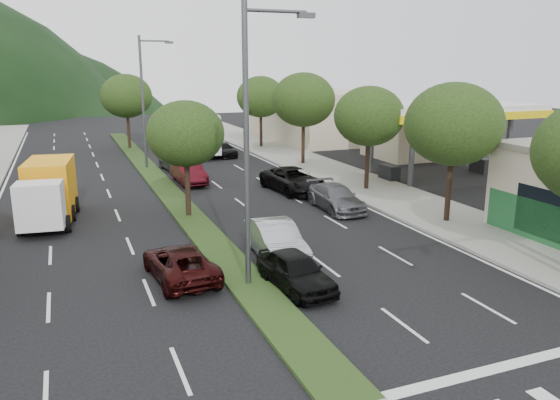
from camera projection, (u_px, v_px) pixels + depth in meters
name	position (u px, v px, depth m)	size (l,w,h in m)	color
sidewalk_right	(337.00, 175.00, 39.80)	(5.00, 90.00, 0.15)	gray
median	(158.00, 180.00, 38.03)	(1.60, 56.00, 0.12)	#233814
gas_canopy	(441.00, 112.00, 38.33)	(12.20, 8.20, 5.25)	silver
bldg_right_far	(314.00, 115.00, 58.84)	(10.00, 16.00, 5.20)	beige
tree_r_b	(454.00, 124.00, 26.71)	(4.80, 4.80, 6.94)	black
tree_r_c	(369.00, 116.00, 33.99)	(4.40, 4.40, 6.48)	black
tree_r_d	(304.00, 100.00, 42.90)	(5.00, 5.00, 7.17)	black
tree_r_e	(261.00, 97.00, 51.99)	(4.60, 4.60, 6.71)	black
tree_med_near	(185.00, 134.00, 27.96)	(4.00, 4.00, 6.02)	black
tree_med_far	(126.00, 96.00, 51.26)	(4.80, 4.80, 6.94)	black
streetlight_near	(252.00, 133.00, 18.73)	(2.60, 0.25, 10.00)	#47494C
streetlight_mid	(145.00, 96.00, 41.28)	(2.60, 0.25, 10.00)	#47494C
sedan_silver	(276.00, 240.00, 22.71)	(1.62, 4.63, 1.53)	#9C9FA4
suv_maroon	(180.00, 263.00, 20.47)	(2.08, 4.52, 1.26)	black
car_queue_a	(296.00, 271.00, 19.58)	(1.61, 3.99, 1.36)	black
car_queue_b	(336.00, 198.00, 30.33)	(1.93, 4.75, 1.38)	#56555B
car_queue_c	(189.00, 172.00, 37.15)	(1.59, 4.56, 1.50)	#4B0C15
car_queue_d	(293.00, 180.00, 34.65)	(2.50, 5.43, 1.51)	black
car_queue_e	(175.00, 161.00, 41.67)	(1.65, 4.09, 1.39)	#48484D
car_queue_f	(223.00, 150.00, 48.09)	(1.67, 4.10, 1.19)	black
box_truck	(49.00, 194.00, 27.96)	(3.03, 6.44, 3.06)	silver
motorhome	(197.00, 131.00, 49.50)	(3.98, 10.08, 3.77)	white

